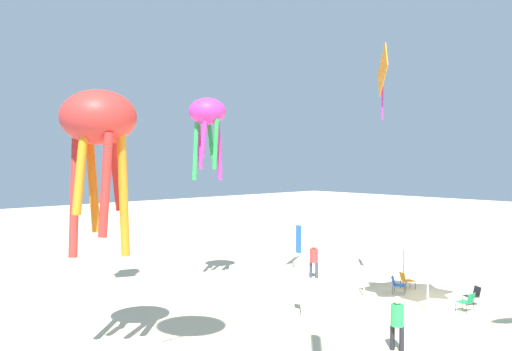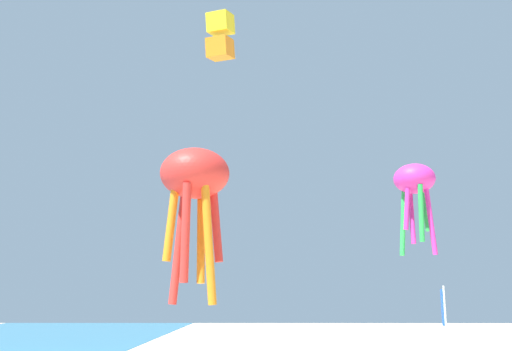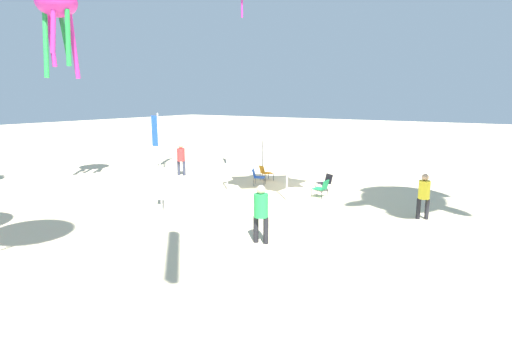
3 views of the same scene
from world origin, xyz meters
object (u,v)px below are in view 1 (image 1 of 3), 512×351
at_px(folding_chair_left_of_tent, 397,284).
at_px(folding_chair_facing_ocean, 467,301).
at_px(banner_flag, 301,262).
at_px(kite_diamond_orange, 383,72).
at_px(folding_chair_near_cooler, 473,294).
at_px(folding_chair_right_of_tent, 406,279).
at_px(person_beachcomber, 314,258).
at_px(kite_octopus_red, 98,126).
at_px(canopy_tent, 415,239).
at_px(kite_octopus_magenta, 207,116).
at_px(person_far_stroller, 397,319).

relative_size(folding_chair_left_of_tent, folding_chair_facing_ocean, 1.00).
distance_m(banner_flag, kite_diamond_orange, 10.81).
bearing_deg(folding_chair_near_cooler, folding_chair_right_of_tent, -157.72).
height_order(person_beachcomber, kite_diamond_orange, kite_diamond_orange).
bearing_deg(banner_flag, folding_chair_facing_ocean, -122.26).
height_order(folding_chair_left_of_tent, kite_octopus_red, kite_octopus_red).
bearing_deg(kite_diamond_orange, folding_chair_left_of_tent, -152.06).
height_order(folding_chair_right_of_tent, kite_octopus_red, kite_octopus_red).
bearing_deg(person_beachcomber, folding_chair_right_of_tent, 174.42).
bearing_deg(folding_chair_left_of_tent, folding_chair_near_cooler, -105.19).
xyz_separation_m(folding_chair_left_of_tent, kite_octopus_red, (1.42, 14.57, 6.94)).
height_order(canopy_tent, person_beachcomber, canopy_tent).
bearing_deg(folding_chair_right_of_tent, folding_chair_facing_ocean, -175.62).
height_order(canopy_tent, banner_flag, banner_flag).
height_order(kite_diamond_orange, kite_octopus_magenta, kite_diamond_orange).
relative_size(banner_flag, kite_octopus_red, 0.73).
xyz_separation_m(canopy_tent, banner_flag, (1.10, 6.40, -0.42)).
distance_m(folding_chair_left_of_tent, folding_chair_near_cooler, 3.55).
distance_m(folding_chair_right_of_tent, person_far_stroller, 9.48).
distance_m(kite_octopus_red, kite_diamond_orange, 15.11).
bearing_deg(folding_chair_facing_ocean, person_beachcomber, -88.33).
bearing_deg(kite_octopus_red, banner_flag, -27.64).
relative_size(canopy_tent, kite_octopus_magenta, 0.86).
bearing_deg(kite_diamond_orange, folding_chair_near_cooler, -135.86).
distance_m(folding_chair_facing_ocean, kite_octopus_magenta, 14.80).
bearing_deg(folding_chair_right_of_tent, folding_chair_left_of_tent, 130.66).
xyz_separation_m(folding_chair_right_of_tent, person_far_stroller, (-4.86, 8.12, 0.60)).
bearing_deg(canopy_tent, folding_chair_left_of_tent, -16.18).
height_order(folding_chair_right_of_tent, banner_flag, banner_flag).
distance_m(folding_chair_near_cooler, banner_flag, 8.30).
relative_size(folding_chair_near_cooler, kite_octopus_magenta, 0.20).
height_order(folding_chair_facing_ocean, kite_octopus_red, kite_octopus_red).
height_order(folding_chair_near_cooler, kite_octopus_red, kite_octopus_red).
xyz_separation_m(canopy_tent, kite_diamond_orange, (2.17, -0.54, 7.80)).
distance_m(folding_chair_near_cooler, kite_diamond_orange, 11.04).
height_order(banner_flag, kite_octopus_magenta, kite_octopus_magenta).
distance_m(folding_chair_facing_ocean, person_far_stroller, 6.35).
distance_m(banner_flag, person_far_stroller, 4.73).
bearing_deg(kite_octopus_red, folding_chair_right_of_tent, -21.26).
bearing_deg(person_beachcomber, banner_flag, 106.68).
bearing_deg(person_far_stroller, folding_chair_left_of_tent, 112.72).
height_order(person_far_stroller, kite_octopus_magenta, kite_octopus_magenta).
xyz_separation_m(kite_octopus_red, kite_diamond_orange, (-0.40, -14.77, 3.13)).
bearing_deg(banner_flag, folding_chair_near_cooler, -115.21).
bearing_deg(kite_diamond_orange, folding_chair_right_of_tent, -90.22).
relative_size(folding_chair_near_cooler, person_far_stroller, 0.45).
bearing_deg(folding_chair_near_cooler, canopy_tent, -127.86).
bearing_deg(kite_octopus_magenta, folding_chair_right_of_tent, 96.19).
distance_m(folding_chair_near_cooler, kite_octopus_red, 17.38).
bearing_deg(kite_octopus_magenta, person_beachcomber, 118.05).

